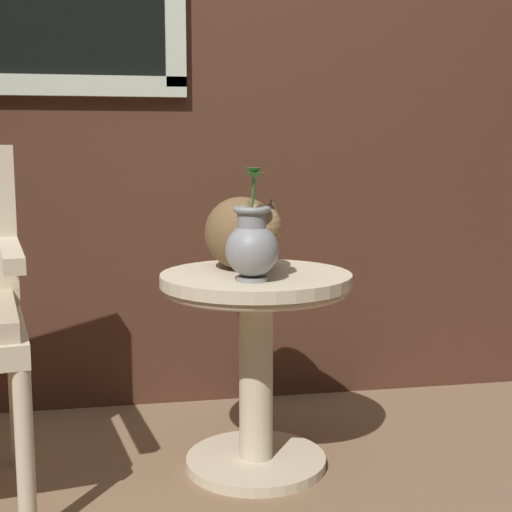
# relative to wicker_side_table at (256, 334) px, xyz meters

# --- Properties ---
(ground_plane) EXTENTS (6.00, 6.00, 0.00)m
(ground_plane) POSITION_rel_wicker_side_table_xyz_m (-0.14, -0.26, -0.41)
(ground_plane) COLOR #7F6047
(back_wall) EXTENTS (4.00, 0.07, 2.60)m
(back_wall) POSITION_rel_wicker_side_table_xyz_m (-0.15, 0.62, 0.90)
(back_wall) COLOR #47281C
(back_wall) RESTS_ON ground_plane
(wicker_side_table) EXTENTS (0.55, 0.55, 0.59)m
(wicker_side_table) POSITION_rel_wicker_side_table_xyz_m (0.00, 0.00, 0.00)
(wicker_side_table) COLOR beige
(wicker_side_table) RESTS_ON ground_plane
(cat) EXTENTS (0.25, 0.54, 0.22)m
(cat) POSITION_rel_wicker_side_table_xyz_m (-0.03, 0.07, 0.29)
(cat) COLOR brown
(cat) RESTS_ON wicker_side_table
(pewter_vase_with_ivy) EXTENTS (0.15, 0.15, 0.31)m
(pewter_vase_with_ivy) POSITION_rel_wicker_side_table_xyz_m (-0.03, -0.12, 0.28)
(pewter_vase_with_ivy) COLOR gray
(pewter_vase_with_ivy) RESTS_ON wicker_side_table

